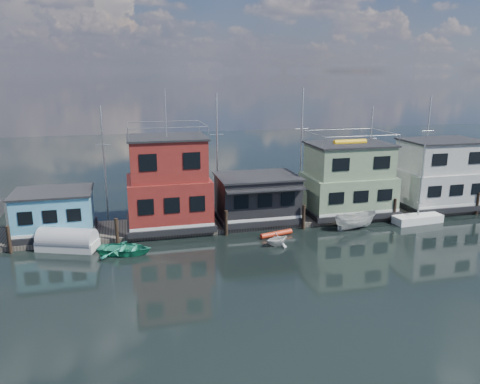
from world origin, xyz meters
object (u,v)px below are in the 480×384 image
object	(u,v)px
houseboat_red	(168,184)
motorboat	(355,221)
houseboat_green	(348,180)
houseboat_blue	(54,213)
dinghy_teal	(125,249)
red_kayak	(276,234)
day_sailer	(418,218)
dinghy_white	(277,239)
houseboat_dark	(257,197)
houseboat_white	(439,175)
tarp_runabout	(67,241)

from	to	relation	value
houseboat_red	motorboat	distance (m)	16.75
houseboat_red	houseboat_green	xyz separation A→B (m)	(17.00, 0.00, -0.55)
houseboat_blue	dinghy_teal	bearing A→B (deg)	-42.49
red_kayak	day_sailer	size ratio (longest dim) A/B	0.41
houseboat_green	dinghy_white	distance (m)	11.31
dinghy_white	dinghy_teal	bearing A→B (deg)	63.34
houseboat_blue	houseboat_dark	world-z (taller)	houseboat_dark
dinghy_teal	red_kayak	size ratio (longest dim) A/B	1.38
houseboat_dark	day_sailer	xyz separation A→B (m)	(14.41, -3.63, -1.99)
houseboat_white	houseboat_blue	bearing A→B (deg)	-180.00
houseboat_blue	houseboat_dark	size ratio (longest dim) A/B	0.86
houseboat_red	red_kayak	distance (m)	10.25
houseboat_green	houseboat_white	bearing A→B (deg)	-0.00
dinghy_white	houseboat_red	bearing A→B (deg)	30.68
houseboat_green	dinghy_teal	world-z (taller)	houseboat_green
red_kayak	day_sailer	world-z (taller)	day_sailer
dinghy_white	red_kayak	xyz separation A→B (m)	(0.61, 2.06, -0.35)
dinghy_teal	houseboat_blue	bearing A→B (deg)	64.73
dinghy_teal	day_sailer	world-z (taller)	day_sailer
tarp_runabout	houseboat_red	bearing A→B (deg)	40.96
houseboat_white	red_kayak	bearing A→B (deg)	-167.57
houseboat_green	dinghy_teal	bearing A→B (deg)	-166.29
houseboat_red	red_kayak	bearing A→B (deg)	-25.34
houseboat_blue	houseboat_dark	bearing A→B (deg)	-0.06
motorboat	day_sailer	size ratio (longest dim) A/B	0.55
houseboat_white	dinghy_white	size ratio (longest dim) A/B	3.88
houseboat_green	red_kayak	distance (m)	9.93
dinghy_white	motorboat	bearing A→B (deg)	-96.60
houseboat_blue	houseboat_red	size ratio (longest dim) A/B	0.54
houseboat_green	dinghy_teal	xyz separation A→B (m)	(-20.93, -5.10, -3.12)
houseboat_blue	dinghy_white	size ratio (longest dim) A/B	2.96
houseboat_red	dinghy_white	xyz separation A→B (m)	(7.96, -6.12, -3.53)
tarp_runabout	dinghy_teal	xyz separation A→B (m)	(4.36, -2.03, -0.27)
houseboat_dark	dinghy_white	size ratio (longest dim) A/B	3.42
houseboat_white	dinghy_white	bearing A→B (deg)	-162.18
houseboat_red	day_sailer	xyz separation A→B (m)	(22.41, -3.65, -3.68)
tarp_runabout	day_sailer	world-z (taller)	day_sailer
houseboat_dark	red_kayak	bearing A→B (deg)	-81.87
dinghy_white	motorboat	xyz separation A→B (m)	(7.96, 2.16, 0.21)
houseboat_blue	motorboat	size ratio (longest dim) A/B	1.59
houseboat_green	red_kayak	bearing A→B (deg)	-154.25
houseboat_dark	day_sailer	distance (m)	15.00
motorboat	day_sailer	world-z (taller)	day_sailer
houseboat_dark	houseboat_white	size ratio (longest dim) A/B	0.88
dinghy_teal	houseboat_red	bearing A→B (deg)	-20.35
motorboat	day_sailer	distance (m)	6.50
houseboat_red	tarp_runabout	size ratio (longest dim) A/B	2.39
houseboat_blue	day_sailer	distance (m)	32.17
houseboat_green	day_sailer	world-z (taller)	houseboat_green
dinghy_white	dinghy_teal	xyz separation A→B (m)	(-11.89, 1.01, -0.14)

